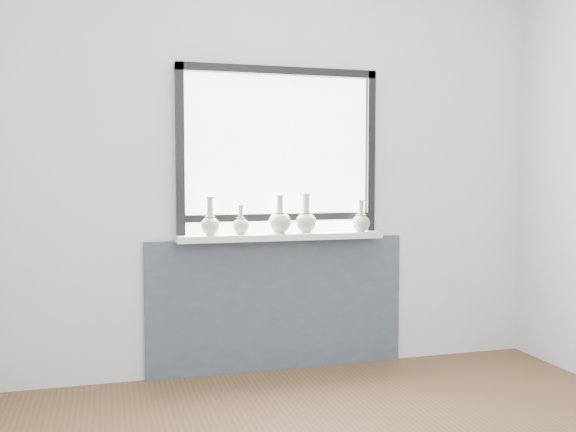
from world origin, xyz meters
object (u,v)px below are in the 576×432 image
object	(u,v)px
windowsill	(281,236)
vase_e	(361,222)
vase_b	(241,225)
vase_d	(306,220)
vase_a	(210,223)
vase_c	(280,221)

from	to	relation	value
windowsill	vase_e	distance (m)	0.54
vase_b	vase_d	distance (m)	0.43
vase_a	windowsill	bearing A→B (deg)	-1.06
vase_b	vase_d	size ratio (longest dim) A/B	0.73
vase_d	vase_e	world-z (taller)	vase_d
vase_a	vase_d	world-z (taller)	vase_d
windowsill	vase_d	bearing A→B (deg)	2.80
windowsill	vase_c	distance (m)	0.10
windowsill	vase_b	bearing A→B (deg)	179.41
windowsill	vase_a	size ratio (longest dim) A/B	5.54
vase_a	vase_c	size ratio (longest dim) A/B	0.98
windowsill	vase_a	world-z (taller)	vase_a
vase_b	windowsill	bearing A→B (deg)	-0.59
windowsill	vase_e	bearing A→B (deg)	-1.80
vase_b	vase_e	bearing A→B (deg)	-1.41
vase_c	windowsill	bearing A→B (deg)	-24.03
vase_d	vase_a	bearing A→B (deg)	179.99
vase_b	vase_e	xyz separation A→B (m)	(0.79, -0.02, 0.00)
vase_c	vase_e	bearing A→B (deg)	-2.18
vase_e	vase_d	bearing A→B (deg)	176.10
vase_b	vase_c	distance (m)	0.25
vase_b	vase_c	world-z (taller)	vase_c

